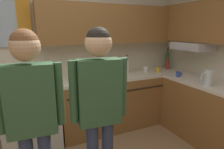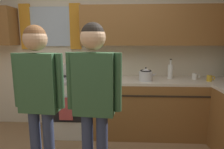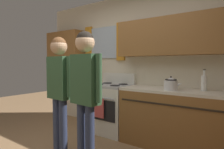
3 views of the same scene
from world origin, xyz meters
name	(u,v)px [view 1 (image 1 of 3)]	position (x,y,z in m)	size (l,w,h in m)	color
back_wall_unit	(57,42)	(0.08, 1.82, 1.46)	(4.60, 0.42, 2.60)	beige
kitchen_counter_run	(154,104)	(1.47, 1.17, 0.45)	(2.29, 1.99, 0.90)	brown
stove_oven	(32,114)	(-0.38, 1.54, 0.47)	(0.74, 0.67, 1.10)	silver
bottle_wine_green	(167,60)	(2.17, 1.73, 1.05)	(0.08, 0.08, 0.39)	#2D6633
bottle_milk_white	(127,66)	(1.20, 1.63, 1.02)	(0.08, 0.08, 0.31)	white
bottle_sauce_red	(168,64)	(2.07, 1.58, 0.99)	(0.06, 0.06, 0.25)	red
mug_cobalt_blue	(179,74)	(1.82, 1.03, 0.94)	(0.11, 0.07, 0.08)	#2D479E
mug_mustard_yellow	(158,70)	(1.74, 1.45, 0.95)	(0.12, 0.08, 0.09)	gold
mug_ceramic_white	(146,69)	(1.57, 1.58, 0.95)	(0.13, 0.08, 0.09)	white
stovetop_kettle	(110,72)	(0.79, 1.43, 1.00)	(0.27, 0.20, 0.21)	silver
water_pitcher	(207,78)	(1.81, 0.50, 1.01)	(0.19, 0.11, 0.22)	silver
adult_left	(31,107)	(-0.38, 0.34, 1.04)	(0.51, 0.22, 1.65)	#2D3856
adult_in_plaid	(99,99)	(0.17, 0.27, 1.05)	(0.51, 0.23, 1.66)	#2D3856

